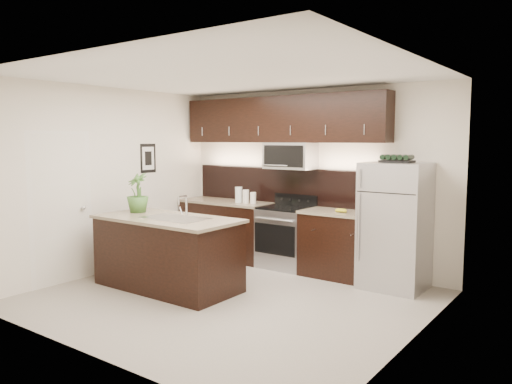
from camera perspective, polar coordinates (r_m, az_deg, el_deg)
ground at (r=6.28m, az=-3.11°, el=-12.04°), size 4.50×4.50×0.00m
room_walls at (r=6.02m, az=-4.25°, el=3.62°), size 4.52×4.02×2.71m
counter_run at (r=7.74m, az=2.16°, el=-4.97°), size 3.51×0.65×0.94m
upper_fixtures at (r=7.71m, az=2.98°, el=7.45°), size 3.49×0.40×1.66m
island at (r=6.68m, az=-10.07°, el=-6.82°), size 1.96×0.96×0.94m
sink_faucet at (r=6.49m, az=-9.16°, el=-2.83°), size 0.84×0.50×0.28m
refrigerator at (r=6.76m, az=15.60°, el=-3.74°), size 0.80×0.72×1.65m
wine_rack at (r=6.67m, az=15.81°, el=3.65°), size 0.41×0.25×0.10m
plant at (r=7.09m, az=-13.39°, el=-0.09°), size 0.33×0.33×0.54m
canisters at (r=7.95m, az=-1.37°, el=-0.45°), size 0.38×0.13×0.25m
french_press at (r=6.84m, az=13.32°, el=-1.63°), size 0.11×0.11×0.31m
bananas at (r=7.04m, az=9.41°, el=-2.06°), size 0.18×0.14×0.05m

